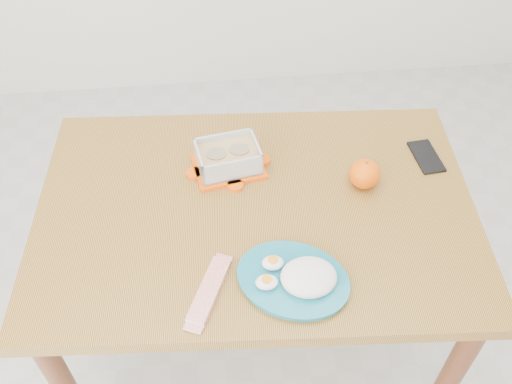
{
  "coord_description": "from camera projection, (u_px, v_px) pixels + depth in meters",
  "views": [
    {
      "loc": [
        -0.08,
        -0.85,
        1.92
      ],
      "look_at": [
        0.02,
        0.16,
        0.81
      ],
      "focal_mm": 40.0,
      "sensor_mm": 36.0,
      "label": 1
    }
  ],
  "objects": [
    {
      "name": "candy_bar",
      "position": [
        209.0,
        291.0,
        1.35
      ],
      "size": [
        0.12,
        0.19,
        0.02
      ],
      "primitive_type": "cube",
      "rotation": [
        0.0,
        0.0,
        1.16
      ],
      "color": "red",
      "rests_on": "dining_table"
    },
    {
      "name": "dining_table",
      "position": [
        256.0,
        230.0,
        1.62
      ],
      "size": [
        1.24,
        0.87,
        0.75
      ],
      "rotation": [
        0.0,
        0.0,
        -0.06
      ],
      "color": "#AA7830",
      "rests_on": "ground"
    },
    {
      "name": "ground",
      "position": [
        255.0,
        382.0,
        1.99
      ],
      "size": [
        3.5,
        3.5,
        0.0
      ],
      "primitive_type": "plane",
      "color": "#B7B7B2",
      "rests_on": "ground"
    },
    {
      "name": "food_container",
      "position": [
        228.0,
        158.0,
        1.61
      ],
      "size": [
        0.22,
        0.18,
        0.08
      ],
      "rotation": [
        0.0,
        0.0,
        0.17
      ],
      "color": "#F55307",
      "rests_on": "dining_table"
    },
    {
      "name": "orange_fruit",
      "position": [
        365.0,
        174.0,
        1.57
      ],
      "size": [
        0.09,
        0.09,
        0.09
      ],
      "primitive_type": "sphere",
      "color": "orange",
      "rests_on": "dining_table"
    },
    {
      "name": "smartphone",
      "position": [
        426.0,
        157.0,
        1.67
      ],
      "size": [
        0.08,
        0.14,
        0.01
      ],
      "primitive_type": "cube",
      "rotation": [
        0.0,
        0.0,
        0.09
      ],
      "color": "black",
      "rests_on": "dining_table"
    },
    {
      "name": "rice_plate",
      "position": [
        298.0,
        277.0,
        1.36
      ],
      "size": [
        0.37,
        0.37,
        0.07
      ],
      "rotation": [
        0.0,
        0.0,
        -0.46
      ],
      "color": "#187288",
      "rests_on": "dining_table"
    }
  ]
}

